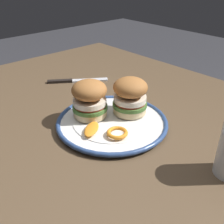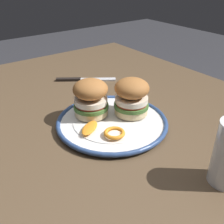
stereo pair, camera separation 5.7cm
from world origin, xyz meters
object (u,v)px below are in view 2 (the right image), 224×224
at_px(dining_table, 102,138).
at_px(dinner_plate, 112,122).
at_px(table_knife, 82,80).
at_px(sandwich_half_right, 132,96).
at_px(sandwich_half_left, 91,97).

xyz_separation_m(dining_table, dinner_plate, (-0.08, 0.02, 0.10)).
xyz_separation_m(dinner_plate, table_knife, (0.31, -0.09, -0.01)).
bearing_deg(dining_table, sandwich_half_right, -148.89).
distance_m(dinner_plate, table_knife, 0.33).
relative_size(sandwich_half_right, table_knife, 0.66).
xyz_separation_m(dining_table, table_knife, (0.24, -0.08, 0.10)).
xyz_separation_m(dinner_plate, sandwich_half_left, (0.06, 0.03, 0.06)).
bearing_deg(dinner_plate, sandwich_half_left, 25.52).
bearing_deg(table_knife, sandwich_half_left, 154.80).
distance_m(dining_table, sandwich_half_right, 0.19).
distance_m(dining_table, sandwich_half_left, 0.17).
height_order(dining_table, dinner_plate, dinner_plate).
bearing_deg(sandwich_half_left, table_knife, -25.20).
xyz_separation_m(sandwich_half_left, sandwich_half_right, (-0.06, -0.09, 0.00)).
bearing_deg(sandwich_half_left, sandwich_half_right, -123.07).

